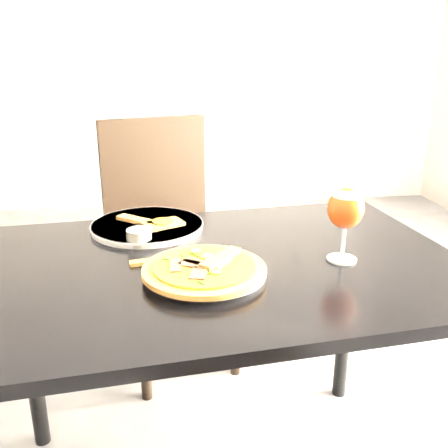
{
  "coord_description": "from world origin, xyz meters",
  "views": [
    {
      "loc": [
        0.16,
        -1.12,
        1.24
      ],
      "look_at": [
        0.32,
        0.06,
        0.83
      ],
      "focal_mm": 40.0,
      "sensor_mm": 36.0,
      "label": 1
    }
  ],
  "objects": [
    {
      "name": "pizza",
      "position": [
        0.25,
        -0.08,
        0.77
      ],
      "size": [
        0.29,
        0.29,
        0.03
      ],
      "rotation": [
        0.0,
        0.0,
        0.55
      ],
      "color": "#9B5D25",
      "rests_on": "plate_main"
    },
    {
      "name": "dining_table",
      "position": [
        0.3,
        0.01,
        0.66
      ],
      "size": [
        1.28,
        0.92,
        0.75
      ],
      "rotation": [
        0.0,
        0.0,
        0.1
      ],
      "color": "black",
      "rests_on": "ground"
    },
    {
      "name": "sauce_cup",
      "position": [
        0.1,
        0.14,
        0.77
      ],
      "size": [
        0.07,
        0.07,
        0.04
      ],
      "color": "#B6B4A4",
      "rests_on": "dining_table"
    },
    {
      "name": "loose_crust",
      "position": [
        0.13,
        0.02,
        0.75
      ],
      "size": [
        0.11,
        0.04,
        0.01
      ],
      "primitive_type": "cube",
      "rotation": [
        0.0,
        0.0,
        0.19
      ],
      "color": "#9B5D25",
      "rests_on": "dining_table"
    },
    {
      "name": "plate_second",
      "position": [
        0.12,
        0.27,
        0.76
      ],
      "size": [
        0.35,
        0.35,
        0.02
      ],
      "primitive_type": "cylinder",
      "rotation": [
        0.0,
        0.0,
        -0.08
      ],
      "color": "white",
      "rests_on": "dining_table"
    },
    {
      "name": "beer_glass",
      "position": [
        0.6,
        -0.02,
        0.88
      ],
      "size": [
        0.09,
        0.09,
        0.19
      ],
      "color": "silver",
      "rests_on": "dining_table"
    },
    {
      "name": "crust_scraps",
      "position": [
        0.14,
        0.26,
        0.77
      ],
      "size": [
        0.2,
        0.15,
        0.02
      ],
      "rotation": [
        0.0,
        0.0,
        -0.25
      ],
      "color": "#9B5D25",
      "rests_on": "plate_second"
    },
    {
      "name": "plate_main",
      "position": [
        0.26,
        -0.07,
        0.76
      ],
      "size": [
        0.35,
        0.35,
        0.01
      ],
      "primitive_type": "cylinder",
      "rotation": [
        0.0,
        0.0,
        0.39
      ],
      "color": "white",
      "rests_on": "dining_table"
    },
    {
      "name": "chair_far",
      "position": [
        0.17,
        0.77,
        0.55
      ],
      "size": [
        0.58,
        0.58,
        1.0
      ],
      "rotation": [
        0.0,
        0.0,
        0.3
      ],
      "color": "black",
      "rests_on": "ground"
    }
  ]
}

